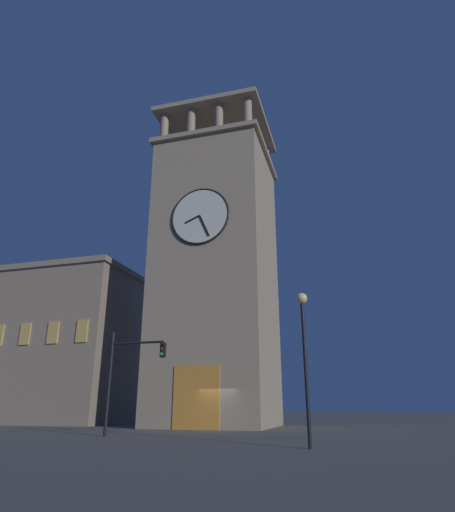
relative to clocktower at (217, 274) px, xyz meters
name	(u,v)px	position (x,y,z in m)	size (l,w,h in m)	color
ground_plane	(217,430)	(-1.48, 4.36, -11.65)	(200.00, 200.00, 0.00)	#56544F
clocktower	(217,274)	(0.00, 0.00, 0.00)	(9.14, 9.33, 27.89)	gray
adjacent_wing_building	(42,345)	(17.44, -1.78, -4.89)	(16.75, 8.32, 13.47)	gray
traffic_signal_near	(128,367)	(1.19, 11.52, -8.27)	(3.15, 0.41, 5.23)	black
street_lamp	(304,338)	(-8.39, 15.40, -7.72)	(0.44, 0.44, 5.70)	black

